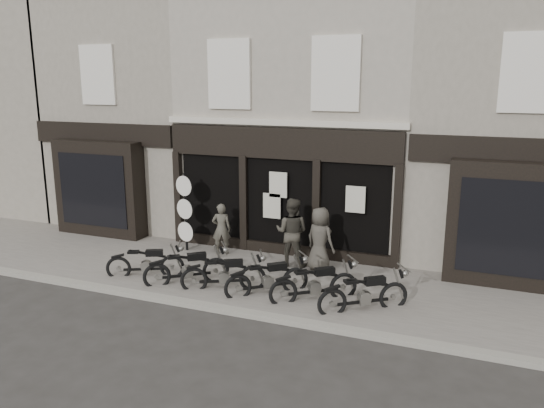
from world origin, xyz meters
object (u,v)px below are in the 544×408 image
at_px(man_right, 320,239).
at_px(motorcycle_1, 188,271).
at_px(motorcycle_5, 364,297).
at_px(motorcycle_0, 146,265).
at_px(motorcycle_4, 315,287).
at_px(man_left, 221,229).
at_px(advert_sign_post, 185,215).
at_px(man_centre, 292,232).
at_px(motorcycle_3, 268,281).
at_px(motorcycle_2, 224,277).

bearing_deg(man_right, motorcycle_1, 57.73).
relative_size(motorcycle_1, motorcycle_5, 0.99).
bearing_deg(motorcycle_0, man_right, -0.61).
height_order(motorcycle_0, motorcycle_5, motorcycle_5).
relative_size(motorcycle_4, motorcycle_5, 1.00).
distance_m(motorcycle_0, motorcycle_1, 1.29).
xyz_separation_m(motorcycle_4, motorcycle_5, (1.23, -0.15, -0.00)).
bearing_deg(motorcycle_4, motorcycle_1, 145.47).
height_order(man_left, man_right, man_right).
xyz_separation_m(motorcycle_5, advert_sign_post, (-6.01, 2.30, 0.81)).
height_order(man_centre, advert_sign_post, advert_sign_post).
xyz_separation_m(motorcycle_0, motorcycle_3, (3.49, 0.08, 0.02)).
relative_size(motorcycle_3, advert_sign_post, 0.71).
height_order(motorcycle_5, man_centre, man_centre).
height_order(motorcycle_3, advert_sign_post, advert_sign_post).
bearing_deg(motorcycle_5, man_right, 92.63).
relative_size(motorcycle_1, man_right, 1.06).
bearing_deg(motorcycle_1, man_right, -2.87).
height_order(motorcycle_0, man_right, man_right).
bearing_deg(man_right, motorcycle_4, 125.86).
relative_size(man_right, advert_sign_post, 0.71).
bearing_deg(advert_sign_post, man_left, 16.90).
distance_m(motorcycle_2, man_right, 2.85).
relative_size(motorcycle_3, man_right, 1.01).
bearing_deg(man_right, motorcycle_3, 92.13).
xyz_separation_m(motorcycle_1, man_left, (-0.24, 2.40, 0.47)).
xyz_separation_m(motorcycle_0, man_right, (4.22, 2.04, 0.62)).
bearing_deg(man_left, motorcycle_5, 132.04).
height_order(motorcycle_2, advert_sign_post, advert_sign_post).
xyz_separation_m(motorcycle_4, advert_sign_post, (-4.79, 2.14, 0.81)).
bearing_deg(motorcycle_1, man_left, 57.59).
height_order(motorcycle_1, motorcycle_3, motorcycle_1).
relative_size(motorcycle_3, motorcycle_4, 0.94).
height_order(motorcycle_4, motorcycle_5, motorcycle_4).
height_order(motorcycle_4, man_right, man_right).
bearing_deg(man_centre, motorcycle_1, 45.56).
distance_m(man_centre, man_right, 0.88).
relative_size(motorcycle_2, motorcycle_3, 1.10).
xyz_separation_m(motorcycle_3, man_left, (-2.44, 2.30, 0.48)).
relative_size(motorcycle_2, man_centre, 1.02).
xyz_separation_m(motorcycle_1, man_right, (2.93, 2.07, 0.59)).
height_order(motorcycle_3, man_left, man_left).
bearing_deg(man_centre, man_right, 169.06).
bearing_deg(motorcycle_5, motorcycle_4, 136.31).
bearing_deg(motorcycle_0, motorcycle_1, -27.58).
distance_m(motorcycle_1, motorcycle_5, 4.61).
height_order(motorcycle_1, advert_sign_post, advert_sign_post).
bearing_deg(motorcycle_4, man_centre, 85.48).
height_order(motorcycle_2, motorcycle_5, motorcycle_5).
bearing_deg(motorcycle_1, man_centre, 8.90).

